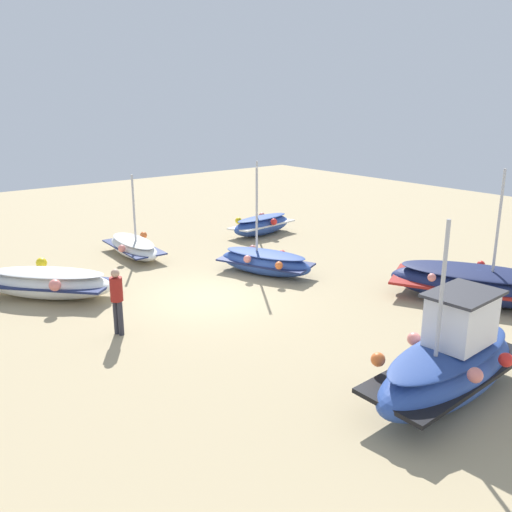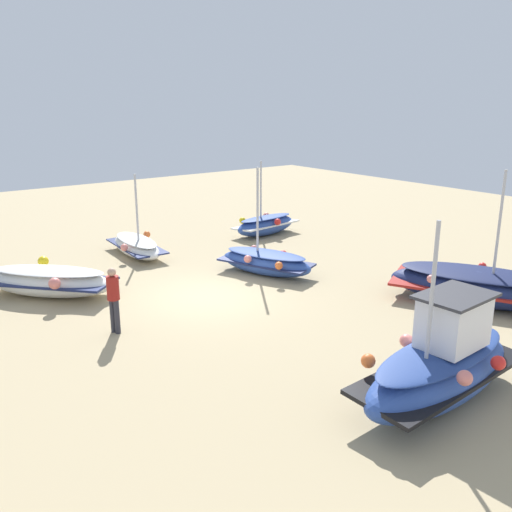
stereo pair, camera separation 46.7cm
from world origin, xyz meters
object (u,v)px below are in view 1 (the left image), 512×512
at_px(fishing_boat_1, 133,247).
at_px(person_walking, 117,297).
at_px(fishing_boat_4, 477,284).
at_px(fishing_boat_3, 450,363).
at_px(fishing_boat_2, 49,283).
at_px(fishing_boat_0, 265,262).
at_px(fishing_boat_5, 262,224).

distance_m(fishing_boat_1, person_walking, 7.45).
xyz_separation_m(fishing_boat_1, fishing_boat_4, (-10.93, -5.67, 0.18)).
bearing_deg(person_walking, fishing_boat_3, 100.21).
distance_m(fishing_boat_2, fishing_boat_3, 11.78).
height_order(fishing_boat_2, fishing_boat_4, fishing_boat_4).
xyz_separation_m(fishing_boat_3, fishing_boat_4, (2.63, -5.54, -0.21)).
height_order(fishing_boat_1, fishing_boat_2, fishing_boat_1).
bearing_deg(fishing_boat_4, fishing_boat_0, 2.03).
bearing_deg(fishing_boat_3, fishing_boat_0, 71.77).
bearing_deg(fishing_boat_4, fishing_boat_5, -27.65).
height_order(fishing_boat_2, person_walking, person_walking).
bearing_deg(fishing_boat_3, fishing_boat_1, 87.63).
bearing_deg(person_walking, fishing_boat_5, -166.03).
bearing_deg(fishing_boat_2, fishing_boat_4, 7.63).
distance_m(fishing_boat_0, person_walking, 6.40).
height_order(fishing_boat_0, fishing_boat_4, fishing_boat_4).
height_order(fishing_boat_2, fishing_boat_3, fishing_boat_3).
xyz_separation_m(fishing_boat_0, fishing_boat_4, (-6.04, -3.17, 0.11)).
xyz_separation_m(fishing_boat_0, fishing_boat_2, (2.31, 6.62, 0.03)).
bearing_deg(fishing_boat_0, fishing_boat_1, -174.03).
xyz_separation_m(fishing_boat_0, person_walking, (-1.56, 6.18, 0.57)).
relative_size(fishing_boat_3, fishing_boat_5, 1.35).
distance_m(fishing_boat_1, fishing_boat_5, 6.05).
bearing_deg(fishing_boat_1, fishing_boat_5, -90.18).
height_order(fishing_boat_1, fishing_boat_4, fishing_boat_4).
bearing_deg(fishing_boat_5, fishing_boat_1, 169.33).
xyz_separation_m(fishing_boat_2, fishing_boat_5, (2.19, -10.16, -0.01)).
bearing_deg(fishing_boat_4, fishing_boat_3, 89.77).
xyz_separation_m(fishing_boat_1, fishing_boat_2, (-2.58, 4.12, 0.10)).
distance_m(fishing_boat_0, fishing_boat_4, 6.82).
distance_m(fishing_boat_0, fishing_boat_3, 9.00).
height_order(fishing_boat_0, fishing_boat_2, fishing_boat_0).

